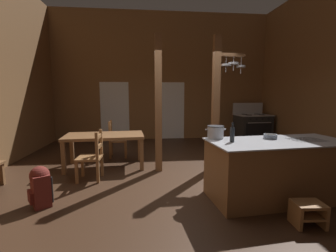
{
  "coord_description": "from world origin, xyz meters",
  "views": [
    {
      "loc": [
        -0.68,
        -4.16,
        1.63
      ],
      "look_at": [
        -0.2,
        0.47,
        1.0
      ],
      "focal_mm": 25.14,
      "sensor_mm": 36.0,
      "label": 1
    }
  ],
  "objects_px": {
    "backpack": "(40,185)",
    "ladderback_chair_by_post": "(116,140)",
    "stove_range": "(252,128)",
    "bottle_tall_on_counter": "(232,134)",
    "step_stool": "(308,212)",
    "dining_table": "(105,138)",
    "stockpot_on_counter": "(215,132)",
    "kitchen_island": "(278,170)",
    "mixing_bowl_on_counter": "(270,136)",
    "ladderback_chair_near_window": "(92,157)"
  },
  "relations": [
    {
      "from": "stove_range",
      "to": "ladderback_chair_near_window",
      "type": "bearing_deg",
      "value": -145.69
    },
    {
      "from": "kitchen_island",
      "to": "dining_table",
      "type": "height_order",
      "value": "kitchen_island"
    },
    {
      "from": "step_stool",
      "to": "mixing_bowl_on_counter",
      "type": "bearing_deg",
      "value": 89.66
    },
    {
      "from": "bottle_tall_on_counter",
      "to": "stove_range",
      "type": "bearing_deg",
      "value": 60.9
    },
    {
      "from": "kitchen_island",
      "to": "mixing_bowl_on_counter",
      "type": "height_order",
      "value": "mixing_bowl_on_counter"
    },
    {
      "from": "ladderback_chair_by_post",
      "to": "stove_range",
      "type": "bearing_deg",
      "value": 19.37
    },
    {
      "from": "step_stool",
      "to": "backpack",
      "type": "bearing_deg",
      "value": 165.67
    },
    {
      "from": "ladderback_chair_near_window",
      "to": "mixing_bowl_on_counter",
      "type": "height_order",
      "value": "mixing_bowl_on_counter"
    },
    {
      "from": "backpack",
      "to": "kitchen_island",
      "type": "bearing_deg",
      "value": -1.66
    },
    {
      "from": "stove_range",
      "to": "bottle_tall_on_counter",
      "type": "relative_size",
      "value": 4.45
    },
    {
      "from": "stove_range",
      "to": "backpack",
      "type": "bearing_deg",
      "value": -141.15
    },
    {
      "from": "stove_range",
      "to": "ladderback_chair_near_window",
      "type": "xyz_separation_m",
      "value": [
        -4.72,
        -3.22,
        -0.03
      ]
    },
    {
      "from": "backpack",
      "to": "stockpot_on_counter",
      "type": "xyz_separation_m",
      "value": [
        2.67,
        0.19,
        0.71
      ]
    },
    {
      "from": "stove_range",
      "to": "ladderback_chair_near_window",
      "type": "relative_size",
      "value": 1.39
    },
    {
      "from": "kitchen_island",
      "to": "stockpot_on_counter",
      "type": "distance_m",
      "value": 1.12
    },
    {
      "from": "stove_range",
      "to": "mixing_bowl_on_counter",
      "type": "relative_size",
      "value": 6.4
    },
    {
      "from": "step_stool",
      "to": "stove_range",
      "type": "bearing_deg",
      "value": 71.51
    },
    {
      "from": "ladderback_chair_by_post",
      "to": "backpack",
      "type": "xyz_separation_m",
      "value": [
        -0.79,
        -2.66,
        -0.14
      ]
    },
    {
      "from": "backpack",
      "to": "mixing_bowl_on_counter",
      "type": "relative_size",
      "value": 2.89
    },
    {
      "from": "kitchen_island",
      "to": "ladderback_chair_by_post",
      "type": "bearing_deg",
      "value": 135.3
    },
    {
      "from": "step_stool",
      "to": "stockpot_on_counter",
      "type": "bearing_deg",
      "value": 128.51
    },
    {
      "from": "ladderback_chair_by_post",
      "to": "stockpot_on_counter",
      "type": "xyz_separation_m",
      "value": [
        1.88,
        -2.48,
        0.57
      ]
    },
    {
      "from": "dining_table",
      "to": "bottle_tall_on_counter",
      "type": "xyz_separation_m",
      "value": [
        2.18,
        -1.93,
        0.39
      ]
    },
    {
      "from": "kitchen_island",
      "to": "backpack",
      "type": "height_order",
      "value": "kitchen_island"
    },
    {
      "from": "ladderback_chair_near_window",
      "to": "bottle_tall_on_counter",
      "type": "relative_size",
      "value": 3.2
    },
    {
      "from": "backpack",
      "to": "ladderback_chair_by_post",
      "type": "bearing_deg",
      "value": 73.4
    },
    {
      "from": "stove_range",
      "to": "ladderback_chair_by_post",
      "type": "bearing_deg",
      "value": -160.63
    },
    {
      "from": "stove_range",
      "to": "dining_table",
      "type": "height_order",
      "value": "stove_range"
    },
    {
      "from": "stove_range",
      "to": "bottle_tall_on_counter",
      "type": "xyz_separation_m",
      "value": [
        -2.42,
        -4.35,
        0.55
      ]
    },
    {
      "from": "dining_table",
      "to": "ladderback_chair_by_post",
      "type": "relative_size",
      "value": 1.86
    },
    {
      "from": "dining_table",
      "to": "ladderback_chair_by_post",
      "type": "distance_m",
      "value": 0.89
    },
    {
      "from": "step_stool",
      "to": "bottle_tall_on_counter",
      "type": "height_order",
      "value": "bottle_tall_on_counter"
    },
    {
      "from": "step_stool",
      "to": "ladderback_chair_near_window",
      "type": "bearing_deg",
      "value": 147.45
    },
    {
      "from": "step_stool",
      "to": "dining_table",
      "type": "bearing_deg",
      "value": 136.79
    },
    {
      "from": "stove_range",
      "to": "ladderback_chair_near_window",
      "type": "height_order",
      "value": "stove_range"
    },
    {
      "from": "stove_range",
      "to": "step_stool",
      "type": "bearing_deg",
      "value": -108.49
    },
    {
      "from": "dining_table",
      "to": "ladderback_chair_by_post",
      "type": "xyz_separation_m",
      "value": [
        0.15,
        0.85,
        -0.2
      ]
    },
    {
      "from": "backpack",
      "to": "bottle_tall_on_counter",
      "type": "relative_size",
      "value": 2.01
    },
    {
      "from": "mixing_bowl_on_counter",
      "to": "dining_table",
      "type": "bearing_deg",
      "value": 149.01
    },
    {
      "from": "mixing_bowl_on_counter",
      "to": "ladderback_chair_near_window",
      "type": "bearing_deg",
      "value": 162.64
    },
    {
      "from": "mixing_bowl_on_counter",
      "to": "backpack",
      "type": "bearing_deg",
      "value": -178.83
    },
    {
      "from": "ladderback_chair_by_post",
      "to": "step_stool",
      "type": "bearing_deg",
      "value": -52.46
    },
    {
      "from": "stove_range",
      "to": "backpack",
      "type": "height_order",
      "value": "stove_range"
    },
    {
      "from": "dining_table",
      "to": "stockpot_on_counter",
      "type": "bearing_deg",
      "value": -38.78
    },
    {
      "from": "stove_range",
      "to": "stockpot_on_counter",
      "type": "xyz_separation_m",
      "value": [
        -2.58,
        -4.05,
        0.54
      ]
    },
    {
      "from": "bottle_tall_on_counter",
      "to": "stockpot_on_counter",
      "type": "bearing_deg",
      "value": 117.7
    },
    {
      "from": "stockpot_on_counter",
      "to": "bottle_tall_on_counter",
      "type": "distance_m",
      "value": 0.35
    },
    {
      "from": "dining_table",
      "to": "ladderback_chair_near_window",
      "type": "bearing_deg",
      "value": -97.95
    },
    {
      "from": "dining_table",
      "to": "backpack",
      "type": "height_order",
      "value": "dining_table"
    },
    {
      "from": "step_stool",
      "to": "dining_table",
      "type": "relative_size",
      "value": 0.22
    }
  ]
}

